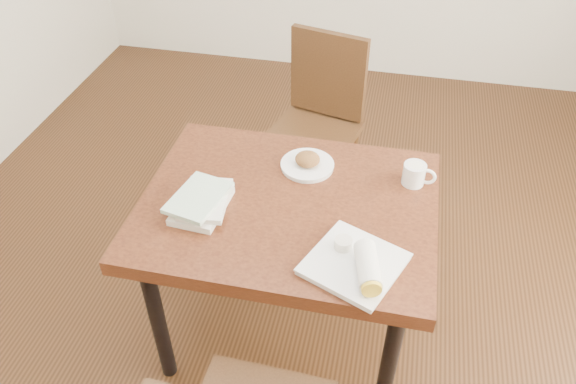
% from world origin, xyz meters
% --- Properties ---
extents(ground, '(4.00, 5.00, 0.01)m').
position_xyz_m(ground, '(0.00, 0.00, -0.01)').
color(ground, '#472814').
rests_on(ground, ground).
extents(table, '(1.08, 0.85, 0.75)m').
position_xyz_m(table, '(0.00, 0.00, 0.66)').
color(table, brown).
rests_on(table, ground).
extents(chair_far, '(0.51, 0.51, 0.95)m').
position_xyz_m(chair_far, '(-0.04, 0.92, 0.55)').
color(chair_far, '#422913').
rests_on(chair_far, ground).
extents(plate_scone, '(0.21, 0.21, 0.07)m').
position_xyz_m(plate_scone, '(0.03, 0.22, 0.77)').
color(plate_scone, white).
rests_on(plate_scone, table).
extents(coffee_mug, '(0.13, 0.09, 0.09)m').
position_xyz_m(coffee_mug, '(0.44, 0.21, 0.80)').
color(coffee_mug, white).
rests_on(coffee_mug, table).
extents(plate_burrito, '(0.37, 0.37, 0.09)m').
position_xyz_m(plate_burrito, '(0.29, -0.28, 0.78)').
color(plate_burrito, white).
rests_on(plate_burrito, table).
extents(book_stack, '(0.22, 0.27, 0.06)m').
position_xyz_m(book_stack, '(-0.30, -0.10, 0.78)').
color(book_stack, white).
rests_on(book_stack, table).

